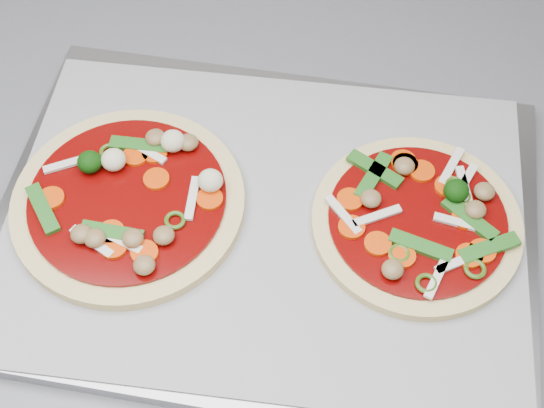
{
  "coord_description": "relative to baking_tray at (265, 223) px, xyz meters",
  "views": [
    {
      "loc": [
        0.49,
        0.83,
        1.52
      ],
      "look_at": [
        0.46,
        1.22,
        0.93
      ],
      "focal_mm": 50.0,
      "sensor_mm": 36.0,
      "label": 1
    }
  ],
  "objects": [
    {
      "name": "baking_tray",
      "position": [
        0.0,
        0.0,
        0.0
      ],
      "size": [
        0.54,
        0.42,
        0.02
      ],
      "primitive_type": "cube",
      "rotation": [
        0.0,
        0.0,
        -0.09
      ],
      "color": "gray",
      "rests_on": "countertop"
    },
    {
      "name": "parchment",
      "position": [
        0.0,
        0.0,
        0.01
      ],
      "size": [
        0.5,
        0.37,
        0.0
      ],
      "primitive_type": "cube",
      "rotation": [
        0.0,
        0.0,
        -0.04
      ],
      "color": "#96979C",
      "rests_on": "baking_tray"
    },
    {
      "name": "pizza_left",
      "position": [
        -0.13,
        0.0,
        0.02
      ],
      "size": [
        0.25,
        0.25,
        0.04
      ],
      "rotation": [
        0.0,
        0.0,
        -0.15
      ],
      "color": "#E4C07E",
      "rests_on": "parchment"
    },
    {
      "name": "pizza_right",
      "position": [
        0.14,
        0.0,
        0.02
      ],
      "size": [
        0.2,
        0.2,
        0.03
      ],
      "rotation": [
        0.0,
        0.0,
        0.02
      ],
      "color": "#E4C07E",
      "rests_on": "parchment"
    }
  ]
}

